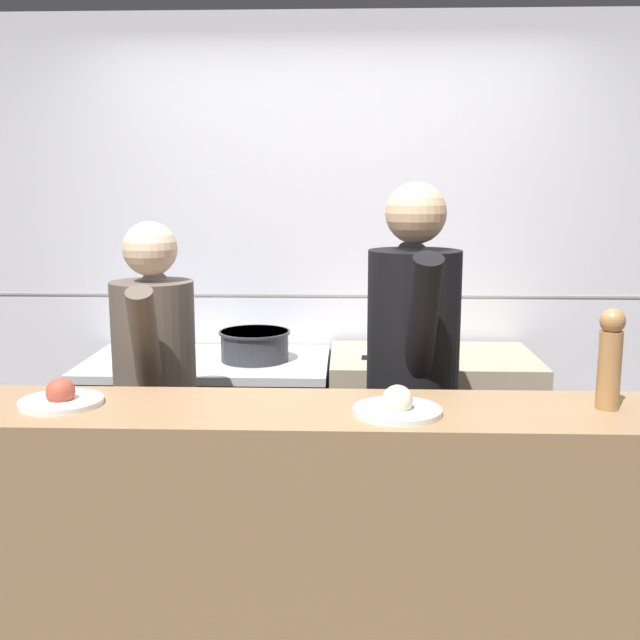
{
  "coord_description": "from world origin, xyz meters",
  "views": [
    {
      "loc": [
        0.09,
        -2.5,
        1.73
      ],
      "look_at": [
        -0.03,
        0.72,
        1.15
      ],
      "focal_mm": 42.0,
      "sensor_mm": 36.0,
      "label": 1
    }
  ],
  "objects": [
    {
      "name": "plated_dish_appetiser",
      "position": [
        0.25,
        -0.32,
        1.07
      ],
      "size": [
        0.27,
        0.27,
        0.09
      ],
      "color": "white",
      "rests_on": "pass_counter"
    },
    {
      "name": "chef_sous",
      "position": [
        0.35,
        0.32,
        0.97
      ],
      "size": [
        0.37,
        0.76,
        1.74
      ],
      "rotation": [
        0.0,
        0.0,
        0.05
      ],
      "color": "black",
      "rests_on": "ground_plane"
    },
    {
      "name": "prep_counter",
      "position": [
        0.51,
        1.08,
        0.45
      ],
      "size": [
        1.0,
        0.65,
        0.91
      ],
      "color": "gray",
      "rests_on": "ground_plane"
    },
    {
      "name": "pass_counter",
      "position": [
        -0.09,
        -0.26,
        0.52
      ],
      "size": [
        2.99,
        0.45,
        1.05
      ],
      "color": "#93704C",
      "rests_on": "ground_plane"
    },
    {
      "name": "wall_back_tiled",
      "position": [
        0.0,
        1.48,
        1.3
      ],
      "size": [
        8.0,
        0.06,
        2.6
      ],
      "color": "silver",
      "rests_on": "ground_plane"
    },
    {
      "name": "sauce_pot",
      "position": [
        -0.36,
        1.07,
        0.96
      ],
      "size": [
        0.35,
        0.35,
        0.15
      ],
      "color": "#2D2D33",
      "rests_on": "oven_range"
    },
    {
      "name": "chef_head_cook",
      "position": [
        -0.67,
        0.35,
        0.89
      ],
      "size": [
        0.36,
        0.7,
        1.6
      ],
      "rotation": [
        0.0,
        0.0,
        0.11
      ],
      "color": "black",
      "rests_on": "ground_plane"
    },
    {
      "name": "plated_dish_main",
      "position": [
        -0.81,
        -0.26,
        1.07
      ],
      "size": [
        0.26,
        0.26,
        0.09
      ],
      "color": "white",
      "rests_on": "pass_counter"
    },
    {
      "name": "oven_range",
      "position": [
        -0.6,
        1.08,
        0.44
      ],
      "size": [
        1.2,
        0.71,
        0.88
      ],
      "color": "#38383D",
      "rests_on": "ground_plane"
    },
    {
      "name": "chefs_knife",
      "position": [
        0.33,
        0.96,
        0.92
      ],
      "size": [
        0.41,
        0.06,
        0.02
      ],
      "color": "#B7BABF",
      "rests_on": "prep_counter"
    },
    {
      "name": "stock_pot",
      "position": [
        -0.87,
        1.1,
        0.97
      ],
      "size": [
        0.24,
        0.24,
        0.16
      ],
      "color": "#2D2D33",
      "rests_on": "oven_range"
    },
    {
      "name": "mixing_bowl_steel",
      "position": [
        0.27,
        1.09,
        0.96
      ],
      "size": [
        0.27,
        0.27,
        0.09
      ],
      "color": "#B7BABF",
      "rests_on": "prep_counter"
    },
    {
      "name": "pepper_mill",
      "position": [
        0.9,
        -0.24,
        1.21
      ],
      "size": [
        0.08,
        0.08,
        0.31
      ],
      "color": "#AD7A47",
      "rests_on": "pass_counter"
    }
  ]
}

